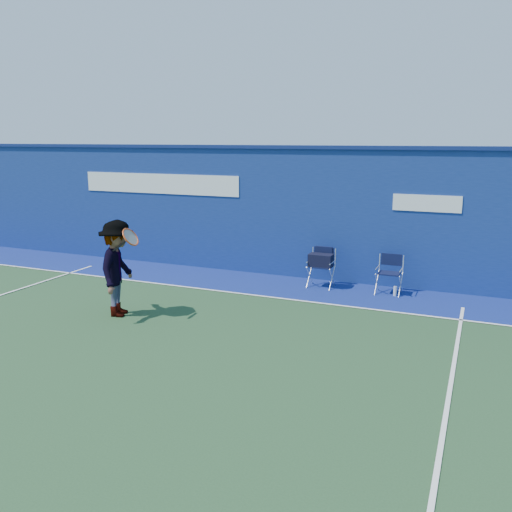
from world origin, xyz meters
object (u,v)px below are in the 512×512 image
at_px(directors_chair_left, 321,271).
at_px(tennis_player, 118,268).
at_px(directors_chair_right, 389,282).
at_px(water_bottle, 395,291).

relative_size(directors_chair_left, tennis_player, 0.49).
distance_m(directors_chair_right, tennis_player, 5.58).
bearing_deg(directors_chair_right, water_bottle, -37.99).
distance_m(directors_chair_left, water_bottle, 1.66).
bearing_deg(tennis_player, water_bottle, 35.63).
distance_m(directors_chair_right, water_bottle, 0.25).
xyz_separation_m(water_bottle, tennis_player, (-4.55, -3.26, 0.79)).
relative_size(directors_chair_right, water_bottle, 3.91).
height_order(directors_chair_right, water_bottle, directors_chair_right).
relative_size(directors_chair_left, water_bottle, 4.12).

